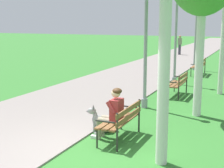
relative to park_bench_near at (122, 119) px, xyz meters
The scene contains 11 objects.
ground_plane 1.29m from the park_bench_near, 113.77° to the right, with size 120.00×120.00×0.00m, color #33752D.
paved_path 23.11m from the park_bench_near, 97.48° to the left, with size 4.33×60.00×0.04m, color gray.
park_bench_near is the anchor object (origin of this frame).
park_bench_mid 5.14m from the park_bench_near, 88.48° to the left, with size 0.55×1.50×0.85m.
park_bench_far 10.50m from the park_bench_near, 89.85° to the left, with size 0.55×1.50×0.85m.
person_seated_on_near_bench 0.28m from the park_bench_near, 160.81° to the right, with size 0.74×0.49×1.25m.
dog_grey 0.76m from the park_bench_near, 157.54° to the left, with size 0.78×0.48×0.71m.
lamp_post_near 3.59m from the park_bench_near, 98.67° to the left, with size 0.24×0.24×4.62m.
lamp_post_mid 7.70m from the park_bench_near, 94.39° to the left, with size 0.24×0.24×4.01m.
lamp_post_far 12.37m from the park_bench_near, 92.60° to the left, with size 0.24×0.24×4.19m.
pedestrian_distant 20.87m from the park_bench_near, 99.10° to the left, with size 0.32×0.22×1.65m.
Camera 1 is at (3.25, -5.61, 2.72)m, focal length 52.04 mm.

